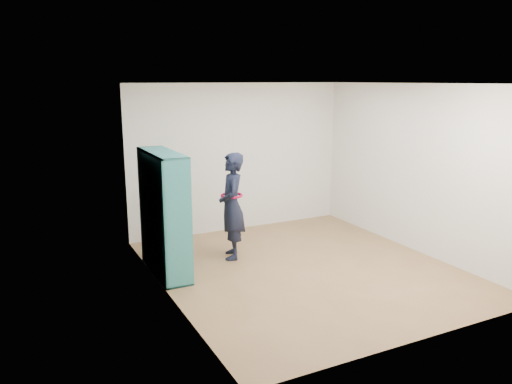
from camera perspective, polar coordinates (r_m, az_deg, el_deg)
name	(u,v)px	position (r m, az deg, el deg)	size (l,w,h in m)	color
floor	(304,269)	(7.27, 5.56, -8.72)	(4.50, 4.50, 0.00)	olive
ceiling	(309,84)	(6.77, 6.04, 12.23)	(4.50, 4.50, 0.00)	white
wall_left	(165,195)	(6.10, -10.34, -0.29)	(0.02, 4.50, 2.60)	silver
wall_right	(416,169)	(8.13, 17.81, 2.55)	(0.02, 4.50, 2.60)	silver
wall_back	(239,158)	(8.86, -1.99, 3.95)	(4.00, 0.02, 2.60)	silver
wall_front	(429,220)	(5.20, 19.12, -3.07)	(4.00, 0.02, 2.60)	silver
bookshelf	(162,215)	(6.97, -10.66, -2.61)	(0.37, 1.28, 1.71)	teal
person	(232,206)	(7.46, -2.78, -1.60)	(0.56, 0.68, 1.61)	black
smartphone	(221,198)	(7.52, -4.00, -0.69)	(0.03, 0.10, 0.13)	silver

